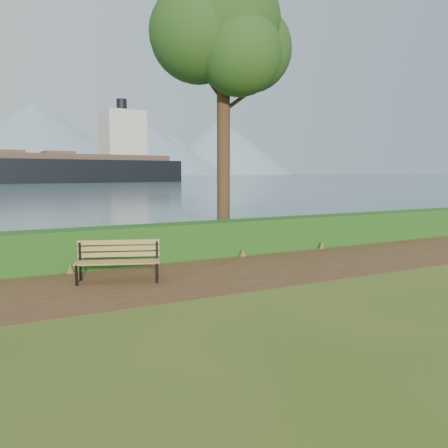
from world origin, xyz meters
TOP-DOWN VIEW (x-y plane):
  - ground at (0.00, 0.00)m, footprint 140.00×140.00m
  - path at (0.00, 0.30)m, footprint 40.00×3.40m
  - hedge at (0.00, 2.60)m, footprint 32.00×0.85m
  - water at (0.00, 260.00)m, footprint 700.00×510.00m
  - bench at (-2.32, 0.74)m, footprint 1.90×1.11m
  - tree at (1.99, 4.12)m, footprint 4.85×4.04m
  - cargo_ship at (1.09, 98.27)m, footprint 74.59×20.40m

SIDE VIEW (x-z plane):
  - ground at x=0.00m, z-range 0.00..0.00m
  - path at x=0.00m, z-range 0.00..0.01m
  - water at x=0.00m, z-range 0.00..0.01m
  - hedge at x=0.00m, z-range 0.00..1.00m
  - bench at x=-2.32m, z-range 0.07..0.99m
  - cargo_ship at x=1.09m, z-range -7.85..14.53m
  - tree at x=1.99m, z-range 2.27..11.61m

